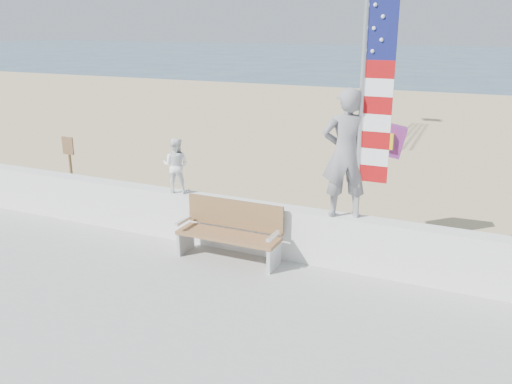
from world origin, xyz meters
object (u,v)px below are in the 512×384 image
Objects in this scene: adult at (346,154)px; flag at (370,98)px; child at (176,165)px; bench at (231,230)px.

flag reaches higher than adult.
flag is at bearing 167.68° from child.
flag is (3.50, -0.00, 1.41)m from child.
child is 0.29× the size of flag.
bench is at bearing -168.09° from flag.
adult is 1.15× the size of bench.
flag is at bearing 156.13° from adult.
adult reaches higher than child.
adult is at bearing 167.68° from child.
bench is (-1.82, -0.45, -1.43)m from adult.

